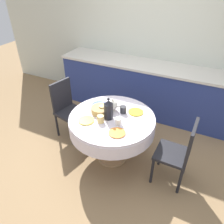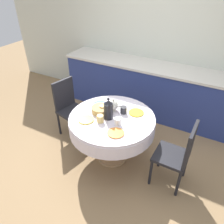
# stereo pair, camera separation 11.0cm
# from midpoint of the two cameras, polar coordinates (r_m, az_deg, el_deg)

# --- Properties ---
(ground_plane) EXTENTS (12.00, 12.00, 0.00)m
(ground_plane) POSITION_cam_midpoint_polar(r_m,az_deg,el_deg) (3.36, -0.95, -11.58)
(ground_plane) COLOR #8E704C
(wall_back) EXTENTS (7.00, 0.05, 2.60)m
(wall_back) POSITION_cam_midpoint_polar(r_m,az_deg,el_deg) (4.15, 10.42, 18.11)
(wall_back) COLOR beige
(wall_back) RESTS_ON ground_plane
(kitchen_counter) EXTENTS (3.24, 0.64, 0.96)m
(kitchen_counter) POSITION_cam_midpoint_polar(r_m,az_deg,el_deg) (4.15, 7.91, 6.12)
(kitchen_counter) COLOR navy
(kitchen_counter) RESTS_ON ground_plane
(dining_table) EXTENTS (1.16, 1.16, 0.73)m
(dining_table) POSITION_cam_midpoint_polar(r_m,az_deg,el_deg) (2.96, -1.06, -3.36)
(dining_table) COLOR tan
(dining_table) RESTS_ON ground_plane
(chair_left) EXTENTS (0.41, 0.41, 0.94)m
(chair_left) POSITION_cam_midpoint_polar(r_m,az_deg,el_deg) (2.80, 16.12, -9.81)
(chair_left) COLOR black
(chair_left) RESTS_ON ground_plane
(chair_right) EXTENTS (0.48, 0.48, 0.94)m
(chair_right) POSITION_cam_midpoint_polar(r_m,az_deg,el_deg) (3.57, -12.53, 1.31)
(chair_right) COLOR black
(chair_right) RESTS_ON ground_plane
(plate_near_left) EXTENTS (0.20, 0.20, 0.01)m
(plate_near_left) POSITION_cam_midpoint_polar(r_m,az_deg,el_deg) (2.84, -7.84, -2.21)
(plate_near_left) COLOR yellow
(plate_near_left) RESTS_ON dining_table
(cup_near_left) EXTENTS (0.09, 0.09, 0.10)m
(cup_near_left) POSITION_cam_midpoint_polar(r_m,az_deg,el_deg) (2.77, -4.13, -1.83)
(cup_near_left) COLOR #DBB766
(cup_near_left) RESTS_ON dining_table
(plate_near_right) EXTENTS (0.20, 0.20, 0.01)m
(plate_near_right) POSITION_cam_midpoint_polar(r_m,az_deg,el_deg) (2.61, 0.12, -5.49)
(plate_near_right) COLOR orange
(plate_near_right) RESTS_ON dining_table
(cup_near_right) EXTENTS (0.09, 0.09, 0.10)m
(cup_near_right) POSITION_cam_midpoint_polar(r_m,az_deg,el_deg) (2.72, 0.55, -2.48)
(cup_near_right) COLOR white
(cup_near_right) RESTS_ON dining_table
(plate_far_left) EXTENTS (0.20, 0.20, 0.01)m
(plate_far_left) POSITION_cam_midpoint_polar(r_m,az_deg,el_deg) (3.13, -4.44, 1.82)
(plate_far_left) COLOR #3856AD
(plate_far_left) RESTS_ON dining_table
(cup_far_left) EXTENTS (0.09, 0.09, 0.10)m
(cup_far_left) POSITION_cam_midpoint_polar(r_m,az_deg,el_deg) (2.96, -3.67, 0.80)
(cup_far_left) COLOR #DBB766
(cup_far_left) RESTS_ON dining_table
(plate_far_right) EXTENTS (0.20, 0.20, 0.01)m
(plate_far_right) POSITION_cam_midpoint_polar(r_m,az_deg,el_deg) (2.98, 5.19, 0.00)
(plate_far_right) COLOR yellow
(plate_far_right) RESTS_ON dining_table
(cup_far_right) EXTENTS (0.09, 0.09, 0.10)m
(cup_far_right) POSITION_cam_midpoint_polar(r_m,az_deg,el_deg) (2.94, 1.85, 0.60)
(cup_far_right) COLOR #28282D
(cup_far_right) RESTS_ON dining_table
(coffee_carafe) EXTENTS (0.12, 0.12, 0.31)m
(coffee_carafe) POSITION_cam_midpoint_polar(r_m,az_deg,el_deg) (2.79, -2.05, 0.60)
(coffee_carafe) COLOR black
(coffee_carafe) RESTS_ON dining_table
(teapot) EXTENTS (0.19, 0.14, 0.18)m
(teapot) POSITION_cam_midpoint_polar(r_m,az_deg,el_deg) (2.98, -0.87, 1.78)
(teapot) COLOR silver
(teapot) RESTS_ON dining_table
(bread_basket) EXTENTS (0.26, 0.26, 0.08)m
(bread_basket) POSITION_cam_midpoint_polar(r_m,az_deg,el_deg) (2.96, -4.06, 0.56)
(bread_basket) COLOR tan
(bread_basket) RESTS_ON dining_table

